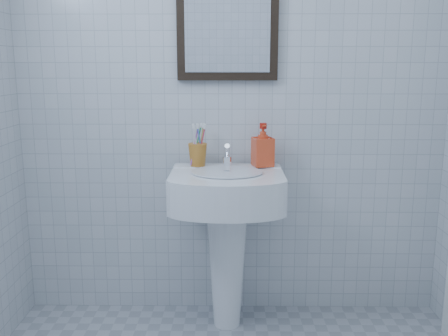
{
  "coord_description": "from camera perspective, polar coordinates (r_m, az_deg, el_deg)",
  "views": [
    {
      "loc": [
        -0.01,
        -1.36,
        1.32
      ],
      "look_at": [
        -0.04,
        0.86,
        0.86
      ],
      "focal_mm": 40.0,
      "sensor_mm": 36.0,
      "label": 1
    }
  ],
  "objects": [
    {
      "name": "wall_back",
      "position": [
        2.56,
        0.93,
        10.22
      ],
      "size": [
        2.2,
        0.02,
        2.5
      ],
      "primitive_type": "cube",
      "color": "silver",
      "rests_on": "ground"
    },
    {
      "name": "wall_front",
      "position": [
        0.17,
        4.58,
        -11.47
      ],
      "size": [
        2.2,
        0.02,
        2.5
      ],
      "primitive_type": "cube",
      "color": "silver",
      "rests_on": "ground"
    },
    {
      "name": "wall_mirror",
      "position": [
        2.55,
        0.4,
        16.96
      ],
      "size": [
        0.5,
        0.04,
        0.62
      ],
      "color": "black",
      "rests_on": "wall_back"
    },
    {
      "name": "faucet",
      "position": [
        2.48,
        0.37,
        1.29
      ],
      "size": [
        0.05,
        0.11,
        0.12
      ],
      "color": "white",
      "rests_on": "washbasin"
    },
    {
      "name": "soap_dispenser",
      "position": [
        2.49,
        4.46,
        2.64
      ],
      "size": [
        0.12,
        0.12,
        0.21
      ],
      "primitive_type": "imported",
      "rotation": [
        0.0,
        0.0,
        0.26
      ],
      "color": "red",
      "rests_on": "washbasin"
    },
    {
      "name": "toothbrush_cup",
      "position": [
        2.5,
        -3.03,
        1.53
      ],
      "size": [
        0.12,
        0.12,
        0.11
      ],
      "primitive_type": null,
      "rotation": [
        0.0,
        0.0,
        -0.33
      ],
      "color": "#B36D23",
      "rests_on": "washbasin"
    },
    {
      "name": "washbasin",
      "position": [
        2.47,
        0.34,
        -6.3
      ],
      "size": [
        0.54,
        0.39,
        0.83
      ],
      "color": "white",
      "rests_on": "ground"
    }
  ]
}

